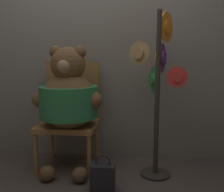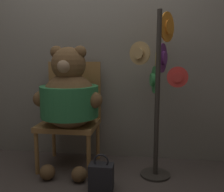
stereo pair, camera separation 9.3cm
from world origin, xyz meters
TOP-DOWN VIEW (x-y plane):
  - ground_plane at (0.00, 0.00)m, footprint 14.00×14.00m
  - wall_back at (0.00, 0.73)m, footprint 8.00×0.10m
  - chair at (-0.21, 0.45)m, footprint 0.57×0.51m
  - teddy_bear at (-0.17, 0.26)m, footprint 0.67×0.59m
  - hat_display_rack at (0.67, 0.33)m, footprint 0.53×0.45m
  - handbag_on_ground at (0.20, -0.08)m, footprint 0.20×0.12m

SIDE VIEW (x-z plane):
  - ground_plane at x=0.00m, z-range 0.00..0.00m
  - handbag_on_ground at x=0.20m, z-range -0.04..0.28m
  - chair at x=-0.21m, z-range 0.02..1.09m
  - teddy_bear at x=-0.17m, z-range 0.12..1.34m
  - hat_display_rack at x=0.67m, z-range 0.15..1.67m
  - wall_back at x=0.00m, z-range 0.00..2.29m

